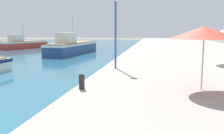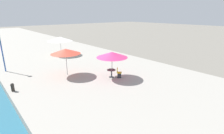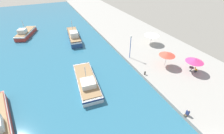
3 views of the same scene
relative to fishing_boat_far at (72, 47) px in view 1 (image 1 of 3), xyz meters
name	(u,v)px [view 1 (image 1 of 3)]	position (x,y,z in m)	size (l,w,h in m)	color
quay_promenade	(192,52)	(14.85, 2.39, -0.68)	(16.00, 90.00, 0.56)	#A39E93
fishing_boat_far	(72,47)	(0.00, 0.00, 0.00)	(3.56, 11.01, 4.67)	navy
fishing_boat_distant	(23,43)	(-10.98, 7.65, -0.12)	(5.41, 8.64, 4.03)	red
cafe_umbrella_white	(204,33)	(12.16, -19.35, 1.94)	(2.79, 2.79, 2.59)	#B7B7B7
mooring_bollard	(82,81)	(7.25, -20.12, -0.05)	(0.26, 0.26, 0.65)	#2D2823
lamppost	(116,20)	(7.75, -14.25, 2.69)	(0.36, 0.36, 4.56)	#28519E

